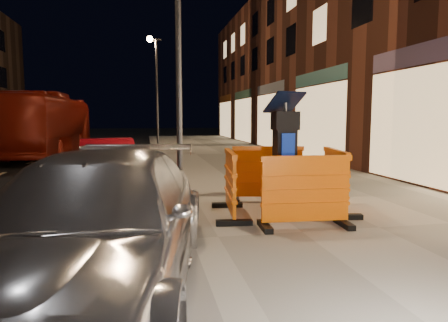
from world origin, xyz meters
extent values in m
plane|color=black|center=(0.00, 0.00, 0.00)|extent=(120.00, 120.00, 0.00)
cube|color=gray|center=(3.00, 0.00, 0.07)|extent=(6.00, 60.00, 0.15)
cube|color=slate|center=(0.00, 0.00, 0.07)|extent=(0.30, 60.00, 0.15)
cube|color=black|center=(1.89, 1.15, 1.13)|extent=(0.70, 0.70, 1.96)
cube|color=#FF6A07|center=(1.89, 0.20, 0.70)|extent=(1.44, 0.67, 1.09)
cube|color=#FF6A07|center=(1.89, 2.10, 0.70)|extent=(1.49, 0.85, 1.09)
cube|color=#FF6A07|center=(0.94, 1.15, 0.70)|extent=(0.74, 1.46, 1.09)
cube|color=#FF6A07|center=(2.84, 1.15, 0.70)|extent=(0.83, 1.49, 1.09)
imported|color=silver|center=(-0.96, -1.23, 0.00)|extent=(2.80, 5.22, 1.44)
imported|color=maroon|center=(-1.41, 5.22, 0.00)|extent=(1.77, 3.94, 1.25)
imported|color=maroon|center=(-5.00, 14.62, 0.00)|extent=(2.55, 10.33, 2.87)
cylinder|color=#3F3F44|center=(0.25, 3.00, 3.15)|extent=(0.12, 0.12, 6.00)
cylinder|color=#3F3F44|center=(0.25, 18.00, 3.15)|extent=(0.12, 0.12, 6.00)
camera|label=1|loc=(-0.44, -5.32, 1.82)|focal=32.00mm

